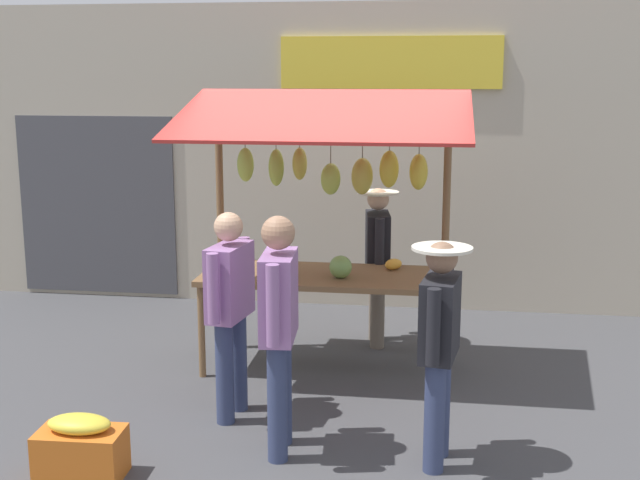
{
  "coord_description": "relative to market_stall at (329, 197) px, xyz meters",
  "views": [
    {
      "loc": [
        -1.01,
        7.14,
        2.67
      ],
      "look_at": [
        0.0,
        0.3,
        1.25
      ],
      "focal_mm": 46.59,
      "sensor_mm": 36.0,
      "label": 1
    }
  ],
  "objects": [
    {
      "name": "ground_plane",
      "position": [
        0.03,
        0.06,
        -1.56
      ],
      "size": [
        40.0,
        40.0,
        0.0
      ],
      "primitive_type": "plane",
      "color": "#424244"
    },
    {
      "name": "street_backdrop",
      "position": [
        0.08,
        -2.14,
        0.13
      ],
      "size": [
        9.0,
        0.3,
        3.4
      ],
      "color": "#B2A893",
      "rests_on": "ground"
    },
    {
      "name": "market_stall",
      "position": [
        0.0,
        0.0,
        0.0
      ],
      "size": [
        2.5,
        1.46,
        2.5
      ],
      "color": "brown",
      "rests_on": "ground"
    },
    {
      "name": "vendor_with_sunhat",
      "position": [
        -0.38,
        -0.69,
        -0.66
      ],
      "size": [
        0.4,
        0.67,
        1.56
      ],
      "rotation": [
        0.0,
        0.0,
        1.71
      ],
      "color": "#726656",
      "rests_on": "ground"
    },
    {
      "name": "shopper_with_shopping_bag",
      "position": [
        0.59,
        1.24,
        -0.63
      ],
      "size": [
        0.29,
        0.69,
        1.62
      ],
      "rotation": [
        0.0,
        0.0,
        -1.72
      ],
      "color": "navy",
      "rests_on": "ground"
    },
    {
      "name": "shopper_in_striped_shirt",
      "position": [
        0.1,
        1.8,
        -0.57
      ],
      "size": [
        0.26,
        0.72,
        1.71
      ],
      "rotation": [
        0.0,
        0.0,
        -1.5
      ],
      "color": "navy",
      "rests_on": "ground"
    },
    {
      "name": "shopper_in_grey_tee",
      "position": [
        -1.0,
        1.82,
        -0.65
      ],
      "size": [
        0.4,
        0.67,
        1.56
      ],
      "rotation": [
        0.0,
        0.0,
        -1.71
      ],
      "color": "navy",
      "rests_on": "ground"
    },
    {
      "name": "produce_crate_near",
      "position": [
        1.34,
        2.37,
        -1.36
      ],
      "size": [
        0.58,
        0.35,
        0.44
      ],
      "color": "#D1661E",
      "rests_on": "ground"
    }
  ]
}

